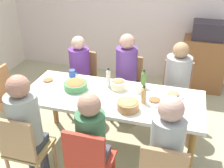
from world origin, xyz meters
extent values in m
plane|color=tan|center=(0.00, 0.00, 0.00)|extent=(6.22, 6.22, 0.00)
cube|color=silver|center=(0.00, 2.24, 1.30)|extent=(5.43, 0.12, 2.60)
cube|color=silver|center=(0.00, 0.00, 0.75)|extent=(2.03, 0.80, 0.04)
cylinder|color=olive|center=(-0.92, -0.30, 0.36)|extent=(0.07, 0.07, 0.73)
cylinder|color=olive|center=(0.92, -0.30, 0.36)|extent=(0.07, 0.07, 0.73)
cylinder|color=olive|center=(-0.92, 0.30, 0.36)|extent=(0.07, 0.07, 0.73)
cylinder|color=#95643E|center=(0.92, 0.30, 0.36)|extent=(0.07, 0.07, 0.73)
cube|color=#A5825A|center=(-0.68, 0.70, 0.44)|extent=(0.40, 0.40, 0.04)
cylinder|color=#AA7657|center=(-0.51, 0.87, 0.21)|extent=(0.04, 0.04, 0.43)
cylinder|color=#AB7553|center=(-0.85, 0.87, 0.21)|extent=(0.04, 0.04, 0.43)
cylinder|color=#B47B4E|center=(-0.51, 0.53, 0.21)|extent=(0.04, 0.04, 0.43)
cylinder|color=#A87C49|center=(-0.85, 0.53, 0.21)|extent=(0.04, 0.04, 0.43)
cube|color=#A57848|center=(-0.68, 0.88, 0.68)|extent=(0.38, 0.04, 0.45)
cylinder|color=brown|center=(-0.60, 0.60, 0.23)|extent=(0.09, 0.09, 0.45)
cylinder|color=brown|center=(-0.76, 0.60, 0.23)|extent=(0.09, 0.09, 0.45)
cube|color=brown|center=(-0.68, 0.70, 0.50)|extent=(0.30, 0.30, 0.10)
cylinder|color=#693594|center=(-0.68, 0.70, 0.78)|extent=(0.28, 0.28, 0.45)
sphere|color=beige|center=(-0.68, 0.70, 1.08)|extent=(0.19, 0.19, 0.19)
cube|color=#B07B52|center=(0.68, 0.70, 0.44)|extent=(0.40, 0.40, 0.04)
cylinder|color=#AC874E|center=(0.85, 0.87, 0.21)|extent=(0.04, 0.04, 0.43)
cylinder|color=tan|center=(0.51, 0.87, 0.21)|extent=(0.04, 0.04, 0.43)
cylinder|color=#AE7A58|center=(0.85, 0.53, 0.21)|extent=(0.04, 0.04, 0.43)
cylinder|color=#B17D49|center=(0.51, 0.53, 0.21)|extent=(0.04, 0.04, 0.43)
cube|color=#AD7654|center=(0.68, 0.88, 0.68)|extent=(0.38, 0.04, 0.45)
cylinder|color=#504B41|center=(0.76, 0.60, 0.23)|extent=(0.09, 0.09, 0.45)
cylinder|color=brown|center=(0.60, 0.60, 0.23)|extent=(0.09, 0.09, 0.45)
cube|color=brown|center=(0.68, 0.70, 0.50)|extent=(0.30, 0.30, 0.10)
cylinder|color=#9F9E9F|center=(0.68, 0.70, 0.79)|extent=(0.32, 0.32, 0.49)
sphere|color=tan|center=(0.68, 0.70, 1.13)|extent=(0.20, 0.20, 0.20)
cylinder|color=#969E9D|center=(0.68, -0.70, 0.81)|extent=(0.28, 0.28, 0.53)
sphere|color=tan|center=(0.68, -0.70, 1.17)|extent=(0.21, 0.21, 0.21)
cube|color=#B73222|center=(0.00, -0.70, 0.44)|extent=(0.40, 0.40, 0.04)
cylinder|color=#B22F29|center=(-0.17, -0.53, 0.21)|extent=(0.04, 0.04, 0.43)
cube|color=#B23021|center=(0.00, -0.88, 0.68)|extent=(0.38, 0.04, 0.45)
cylinder|color=#483C49|center=(-0.08, -0.60, 0.23)|extent=(0.09, 0.09, 0.45)
cube|color=#463945|center=(0.00, -0.70, 0.50)|extent=(0.30, 0.30, 0.10)
cylinder|color=#396C45|center=(0.00, -0.70, 0.77)|extent=(0.27, 0.27, 0.44)
sphere|color=#A4785F|center=(0.00, -0.70, 1.08)|extent=(0.21, 0.21, 0.21)
cube|color=#AD7F4D|center=(0.00, 0.70, 0.44)|extent=(0.40, 0.40, 0.04)
cylinder|color=#AF7B4B|center=(0.17, 0.87, 0.21)|extent=(0.04, 0.04, 0.43)
cylinder|color=#B37958|center=(-0.17, 0.87, 0.21)|extent=(0.04, 0.04, 0.43)
cylinder|color=#A97C57|center=(0.17, 0.53, 0.21)|extent=(0.04, 0.04, 0.43)
cylinder|color=#A78751|center=(-0.17, 0.53, 0.21)|extent=(0.04, 0.04, 0.43)
cube|color=#B5834E|center=(0.00, 0.88, 0.68)|extent=(0.38, 0.04, 0.45)
cylinder|color=#474949|center=(0.08, 0.60, 0.23)|extent=(0.09, 0.09, 0.45)
cylinder|color=#3F463C|center=(-0.08, 0.60, 0.23)|extent=(0.09, 0.09, 0.45)
cube|color=#3E3A44|center=(0.00, 0.70, 0.50)|extent=(0.30, 0.30, 0.10)
cylinder|color=#633B8F|center=(0.00, 0.70, 0.81)|extent=(0.28, 0.28, 0.53)
sphere|color=tan|center=(0.00, 0.70, 1.17)|extent=(0.20, 0.20, 0.20)
cube|color=#A48449|center=(-0.68, -0.70, 0.44)|extent=(0.40, 0.40, 0.04)
cylinder|color=#AE7C5A|center=(-0.85, -0.53, 0.21)|extent=(0.04, 0.04, 0.43)
cylinder|color=#A87F56|center=(-0.51, -0.53, 0.21)|extent=(0.04, 0.04, 0.43)
cube|color=tan|center=(-0.68, -0.88, 0.68)|extent=(0.38, 0.04, 0.45)
cylinder|color=#2E364A|center=(-0.76, -0.60, 0.23)|extent=(0.09, 0.09, 0.45)
cylinder|color=#363843|center=(-0.60, -0.60, 0.23)|extent=(0.09, 0.09, 0.45)
cube|color=#323A45|center=(-0.68, -0.70, 0.50)|extent=(0.30, 0.30, 0.10)
cylinder|color=#96A199|center=(-0.68, -0.70, 0.80)|extent=(0.31, 0.31, 0.51)
sphere|color=#A4715A|center=(-0.68, -0.70, 1.16)|extent=(0.22, 0.22, 0.22)
cube|color=tan|center=(-1.32, 0.00, 0.44)|extent=(0.40, 0.40, 0.04)
cylinder|color=#A97657|center=(-1.49, 0.17, 0.21)|extent=(0.04, 0.04, 0.43)
cylinder|color=#A6814B|center=(-1.15, 0.17, 0.21)|extent=(0.04, 0.04, 0.43)
cylinder|color=#AD7A4A|center=(-1.15, -0.17, 0.21)|extent=(0.04, 0.04, 0.43)
cube|color=#B57D49|center=(-1.50, 0.00, 0.68)|extent=(0.04, 0.38, 0.45)
cylinder|color=white|center=(0.48, 0.01, 0.78)|extent=(0.23, 0.23, 0.01)
ellipsoid|color=#9B5C34|center=(0.48, 0.01, 0.80)|extent=(0.13, 0.13, 0.02)
cylinder|color=silver|center=(-0.85, 0.11, 0.78)|extent=(0.22, 0.22, 0.01)
ellipsoid|color=#A1683A|center=(-0.85, 0.11, 0.80)|extent=(0.12, 0.12, 0.02)
cylinder|color=silver|center=(0.66, 0.19, 0.78)|extent=(0.24, 0.24, 0.01)
ellipsoid|color=#C57853|center=(0.66, 0.19, 0.80)|extent=(0.13, 0.13, 0.02)
cylinder|color=white|center=(-0.18, -0.26, 0.78)|extent=(0.20, 0.20, 0.01)
ellipsoid|color=#9F6040|center=(-0.18, -0.26, 0.80)|extent=(0.11, 0.11, 0.02)
cylinder|color=beige|center=(0.03, 0.17, 0.82)|extent=(0.17, 0.17, 0.10)
ellipsoid|color=#B77448|center=(0.03, 0.17, 0.87)|extent=(0.14, 0.14, 0.04)
cylinder|color=#448752|center=(-0.45, 0.03, 0.81)|extent=(0.27, 0.27, 0.08)
ellipsoid|color=#B96A38|center=(-0.45, 0.03, 0.85)|extent=(0.22, 0.22, 0.04)
cylinder|color=#A26D41|center=(0.23, -0.22, 0.81)|extent=(0.23, 0.23, 0.09)
ellipsoid|color=#949F57|center=(0.23, -0.22, 0.86)|extent=(0.18, 0.18, 0.04)
cylinder|color=#2C5A99|center=(0.69, -0.21, 0.82)|extent=(0.08, 0.08, 0.09)
torus|color=#384FA5|center=(0.74, -0.21, 0.82)|extent=(0.05, 0.01, 0.05)
cylinder|color=#419168|center=(0.67, -0.04, 0.81)|extent=(0.08, 0.08, 0.08)
torus|color=#418761|center=(0.72, -0.04, 0.81)|extent=(0.05, 0.01, 0.05)
cylinder|color=#3350A3|center=(-0.62, 0.31, 0.82)|extent=(0.08, 0.08, 0.10)
torus|color=#2C599E|center=(-0.57, 0.31, 0.82)|extent=(0.05, 0.01, 0.05)
cylinder|color=white|center=(0.28, 0.15, 0.81)|extent=(0.08, 0.08, 0.09)
torus|color=white|center=(0.33, 0.15, 0.81)|extent=(0.05, 0.01, 0.05)
cylinder|color=#4F7C33|center=(0.30, 0.30, 0.86)|extent=(0.06, 0.06, 0.18)
cone|color=#4D7740|center=(0.30, 0.30, 0.97)|extent=(0.05, 0.05, 0.03)
cylinder|color=black|center=(0.30, 0.30, 0.99)|extent=(0.03, 0.03, 0.01)
cylinder|color=tan|center=(0.36, -0.05, 0.85)|extent=(0.05, 0.05, 0.17)
cone|color=gold|center=(0.36, -0.05, 0.95)|extent=(0.05, 0.05, 0.03)
cylinder|color=black|center=(0.36, -0.05, 0.97)|extent=(0.03, 0.03, 0.01)
cylinder|color=silver|center=(-0.10, 0.19, 0.87)|extent=(0.05, 0.05, 0.20)
cone|color=silver|center=(-0.10, 0.19, 0.98)|extent=(0.05, 0.05, 0.03)
cylinder|color=black|center=(-0.10, 0.19, 1.00)|extent=(0.03, 0.03, 0.01)
cube|color=brown|center=(1.04, 1.94, 0.45)|extent=(0.70, 0.44, 0.90)
cube|color=#2C262E|center=(1.04, 1.94, 1.04)|extent=(0.48, 0.36, 0.28)
camera|label=1|loc=(0.71, -2.49, 2.32)|focal=42.98mm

